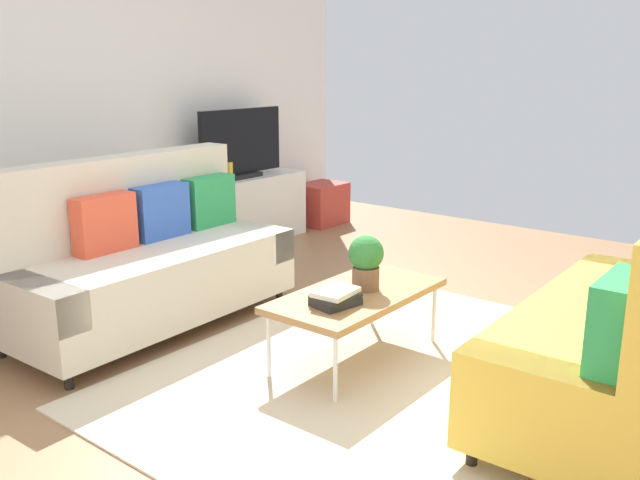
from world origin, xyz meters
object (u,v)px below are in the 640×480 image
(couch_beige, at_px, (145,258))
(couch_green, at_px, (633,333))
(vase_0, at_px, (190,175))
(storage_trunk, at_px, (321,204))
(table_book_0, at_px, (336,302))
(tv_console, at_px, (242,210))
(tv, at_px, (241,144))
(potted_plant, at_px, (366,260))
(vase_1, at_px, (203,173))
(bottle_0, at_px, (221,174))
(coffee_table, at_px, (357,296))
(bottle_1, at_px, (230,171))

(couch_beige, distance_m, couch_green, 2.92)
(couch_beige, bearing_deg, vase_0, -142.73)
(storage_trunk, bearing_deg, table_book_0, -140.22)
(couch_beige, relative_size, tv_console, 1.37)
(tv, xyz_separation_m, potted_plant, (-1.44, -2.43, -0.36))
(potted_plant, relative_size, table_book_0, 1.33)
(vase_1, distance_m, bottle_0, 0.17)
(coffee_table, relative_size, potted_plant, 3.45)
(couch_beige, height_order, bottle_1, couch_beige)
(vase_0, bearing_deg, couch_beige, -140.96)
(tv_console, height_order, vase_0, vase_0)
(tv_console, relative_size, tv, 1.40)
(coffee_table, relative_size, vase_1, 6.50)
(tv_console, height_order, bottle_1, bottle_1)
(tv_console, distance_m, table_book_0, 3.05)
(tv, height_order, bottle_1, tv)
(couch_green, relative_size, vase_0, 10.52)
(tv, xyz_separation_m, storage_trunk, (1.10, -0.08, -0.73))
(storage_trunk, bearing_deg, bottle_0, 177.52)
(potted_plant, bearing_deg, tv_console, 59.64)
(table_book_0, bearing_deg, potted_plant, 5.59)
(couch_green, distance_m, bottle_0, 3.95)
(coffee_table, bearing_deg, couch_beige, 105.31)
(table_book_0, height_order, vase_1, vase_1)
(couch_beige, distance_m, tv_console, 2.16)
(storage_trunk, bearing_deg, vase_0, 174.90)
(tv_console, relative_size, storage_trunk, 2.69)
(vase_0, distance_m, bottle_0, 0.31)
(potted_plant, xyz_separation_m, bottle_1, (1.26, 2.41, 0.13))
(tv, height_order, vase_0, tv)
(couch_beige, bearing_deg, bottle_0, -150.50)
(tv_console, relative_size, bottle_0, 9.64)
(couch_green, distance_m, bottle_1, 3.97)
(couch_beige, height_order, coffee_table, couch_beige)
(tv, xyz_separation_m, bottle_0, (-0.29, -0.02, -0.24))
(coffee_table, height_order, storage_trunk, storage_trunk)
(couch_beige, xyz_separation_m, tv, (1.90, 1.00, 0.50))
(table_book_0, xyz_separation_m, vase_1, (1.33, 2.53, 0.29))
(tv, relative_size, vase_0, 5.48)
(coffee_table, relative_size, vase_0, 6.03)
(potted_plant, xyz_separation_m, vase_0, (0.86, 2.50, 0.14))
(couch_green, height_order, bottle_0, couch_green)
(tv, bearing_deg, vase_1, 170.73)
(couch_beige, xyz_separation_m, bottle_1, (1.72, 0.98, 0.27))
(tv, xyz_separation_m, vase_0, (-0.58, 0.07, -0.22))
(couch_beige, bearing_deg, potted_plant, 106.15)
(vase_0, xyz_separation_m, bottle_1, (0.40, -0.09, -0.01))
(bottle_1, bearing_deg, couch_beige, -150.39)
(potted_plant, bearing_deg, storage_trunk, 42.84)
(bottle_1, bearing_deg, bottle_0, 180.00)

